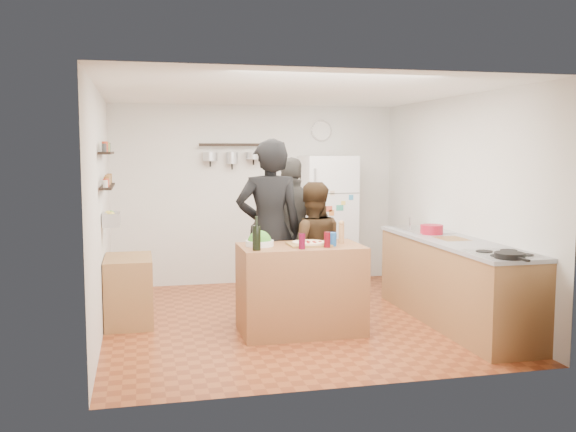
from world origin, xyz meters
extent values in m
plane|color=brown|center=(0.00, 0.00, 0.00)|extent=(4.20, 4.20, 0.00)
plane|color=white|center=(0.00, 0.00, 2.50)|extent=(4.20, 4.20, 0.00)
plane|color=silver|center=(0.00, 2.10, 1.25)|extent=(4.00, 0.00, 4.00)
plane|color=silver|center=(-2.00, 0.00, 1.25)|extent=(0.00, 4.20, 4.20)
plane|color=silver|center=(2.00, 0.00, 1.25)|extent=(0.00, 4.20, 4.20)
cube|color=brown|center=(-0.01, -0.51, 0.46)|extent=(1.25, 0.72, 0.91)
cube|color=olive|center=(0.07, -0.53, 0.92)|extent=(0.42, 0.34, 0.02)
cylinder|color=beige|center=(0.07, -0.53, 0.94)|extent=(0.34, 0.34, 0.02)
cylinder|color=white|center=(-0.43, -0.46, 0.94)|extent=(0.29, 0.29, 0.06)
cylinder|color=black|center=(-0.51, -0.73, 1.03)|extent=(0.08, 0.08, 0.24)
cylinder|color=#50061E|center=(-0.06, -0.75, 0.99)|extent=(0.06, 0.06, 0.15)
cylinder|color=#53070F|center=(0.21, -0.71, 0.99)|extent=(0.06, 0.06, 0.16)
cylinder|color=#A67345|center=(0.44, -0.46, 1.01)|extent=(0.06, 0.06, 0.19)
cylinder|color=navy|center=(0.29, -0.63, 0.98)|extent=(0.09, 0.09, 0.14)
imported|color=black|center=(-0.23, 0.01, 1.00)|extent=(0.76, 0.52, 2.00)
imported|color=black|center=(0.25, -0.01, 0.77)|extent=(0.82, 0.69, 1.53)
imported|color=#2C2A27|center=(0.17, 0.57, 0.90)|extent=(1.14, 0.83, 1.80)
cube|color=#9E7042|center=(1.70, -0.55, 0.45)|extent=(0.63, 2.63, 0.90)
cube|color=white|center=(1.70, -1.50, 0.91)|extent=(0.60, 0.62, 0.02)
cylinder|color=black|center=(1.60, -1.75, 0.95)|extent=(0.27, 0.27, 0.05)
cube|color=silver|center=(1.70, 0.30, 0.92)|extent=(0.50, 0.80, 0.03)
cube|color=brown|center=(1.70, -0.47, 0.91)|extent=(0.30, 0.40, 0.02)
cylinder|color=maroon|center=(1.65, -0.08, 0.97)|extent=(0.26, 0.26, 0.11)
cube|color=white|center=(0.95, 1.75, 0.90)|extent=(0.70, 0.68, 1.80)
cylinder|color=silver|center=(0.95, 2.08, 2.15)|extent=(0.30, 0.03, 0.30)
cube|color=black|center=(-1.93, 0.20, 1.50)|extent=(0.12, 1.00, 0.02)
cube|color=black|center=(-1.93, 0.20, 1.85)|extent=(0.12, 1.00, 0.02)
cube|color=silver|center=(-1.90, 0.20, 1.15)|extent=(0.18, 0.35, 0.14)
cube|color=#A27544|center=(-1.74, 0.24, 0.36)|extent=(0.50, 0.80, 0.73)
cube|color=black|center=(-0.35, 2.00, 1.95)|extent=(0.90, 0.04, 0.04)
camera|label=1|loc=(-1.61, -6.80, 1.89)|focal=40.00mm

